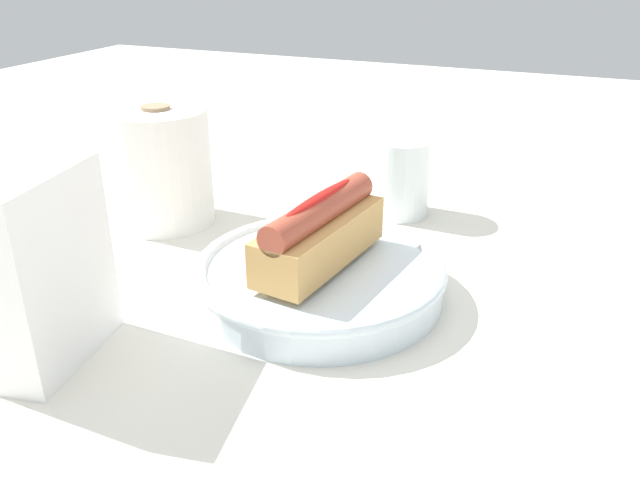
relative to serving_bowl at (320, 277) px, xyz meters
The scene contains 6 objects.
ground_plane 0.03m from the serving_bowl, 36.73° to the right, with size 2.40×2.40×0.00m, color silver.
serving_bowl is the anchor object (origin of this frame).
hotdog_front 0.04m from the serving_bowl, 126.87° to the right, with size 0.16×0.07×0.06m.
water_glass 0.22m from the serving_bowl, ahead, with size 0.07×0.07×0.09m.
paper_towel_roll 0.25m from the serving_bowl, 68.11° to the left, with size 0.11×0.11×0.13m.
napkin_box 0.23m from the serving_bowl, 137.84° to the left, with size 0.11×0.04×0.15m, color white.
Camera 1 is at (-0.49, -0.19, 0.29)m, focal length 36.34 mm.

